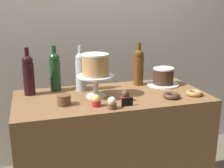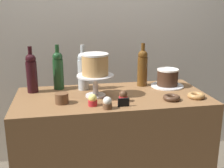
% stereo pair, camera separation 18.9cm
% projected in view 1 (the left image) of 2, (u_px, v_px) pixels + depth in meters
% --- Properties ---
extents(back_wall, '(6.00, 0.05, 2.60)m').
position_uv_depth(back_wall, '(85.00, 29.00, 2.63)').
color(back_wall, silver).
rests_on(back_wall, ground_plane).
extents(display_counter, '(1.30, 0.62, 0.92)m').
position_uv_depth(display_counter, '(112.00, 155.00, 2.04)').
color(display_counter, brown).
rests_on(display_counter, ground_plane).
extents(cake_stand_pedestal, '(0.25, 0.25, 0.15)m').
position_uv_depth(cake_stand_pedestal, '(96.00, 82.00, 1.85)').
color(cake_stand_pedestal, silver).
rests_on(cake_stand_pedestal, display_counter).
extents(white_layer_cake, '(0.18, 0.18, 0.14)m').
position_uv_depth(white_layer_cake, '(96.00, 65.00, 1.82)').
color(white_layer_cake, tan).
rests_on(white_layer_cake, cake_stand_pedestal).
extents(silver_serving_platter, '(0.25, 0.25, 0.01)m').
position_uv_depth(silver_serving_platter, '(163.00, 84.00, 2.16)').
color(silver_serving_platter, white).
rests_on(silver_serving_platter, display_counter).
extents(chocolate_round_cake, '(0.16, 0.16, 0.13)m').
position_uv_depth(chocolate_round_cake, '(163.00, 76.00, 2.14)').
color(chocolate_round_cake, '#3D2619').
rests_on(chocolate_round_cake, silver_serving_platter).
extents(wine_bottle_green, '(0.08, 0.08, 0.33)m').
position_uv_depth(wine_bottle_green, '(55.00, 71.00, 1.99)').
color(wine_bottle_green, '#193D1E').
rests_on(wine_bottle_green, display_counter).
extents(wine_bottle_dark_red, '(0.08, 0.08, 0.33)m').
position_uv_depth(wine_bottle_dark_red, '(28.00, 74.00, 1.89)').
color(wine_bottle_dark_red, black).
rests_on(wine_bottle_dark_red, display_counter).
extents(wine_bottle_amber, '(0.08, 0.08, 0.33)m').
position_uv_depth(wine_bottle_amber, '(139.00, 66.00, 2.13)').
color(wine_bottle_amber, '#5B3814').
rests_on(wine_bottle_amber, display_counter).
extents(wine_bottle_clear, '(0.08, 0.08, 0.33)m').
position_uv_depth(wine_bottle_clear, '(81.00, 71.00, 1.99)').
color(wine_bottle_clear, '#B2BCC1').
rests_on(wine_bottle_clear, display_counter).
extents(cupcake_chocolate, '(0.06, 0.06, 0.07)m').
position_uv_depth(cupcake_chocolate, '(125.00, 96.00, 1.79)').
color(cupcake_chocolate, red).
rests_on(cupcake_chocolate, display_counter).
extents(cupcake_lemon, '(0.06, 0.06, 0.07)m').
position_uv_depth(cupcake_lemon, '(96.00, 101.00, 1.69)').
color(cupcake_lemon, red).
rests_on(cupcake_lemon, display_counter).
extents(cupcake_vanilla, '(0.06, 0.06, 0.07)m').
position_uv_depth(cupcake_vanilla, '(112.00, 103.00, 1.65)').
color(cupcake_vanilla, brown).
rests_on(cupcake_vanilla, display_counter).
extents(donut_chocolate, '(0.11, 0.11, 0.03)m').
position_uv_depth(donut_chocolate, '(172.00, 96.00, 1.85)').
color(donut_chocolate, '#472D1E').
rests_on(donut_chocolate, display_counter).
extents(donut_maple, '(0.11, 0.11, 0.03)m').
position_uv_depth(donut_maple, '(194.00, 93.00, 1.91)').
color(donut_maple, '#B27F47').
rests_on(donut_maple, display_counter).
extents(cookie_stack, '(0.08, 0.08, 0.07)m').
position_uv_depth(cookie_stack, '(64.00, 100.00, 1.72)').
color(cookie_stack, brown).
rests_on(cookie_stack, display_counter).
extents(price_sign_chalkboard, '(0.07, 0.01, 0.05)m').
position_uv_depth(price_sign_chalkboard, '(127.00, 102.00, 1.70)').
color(price_sign_chalkboard, black).
rests_on(price_sign_chalkboard, display_counter).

